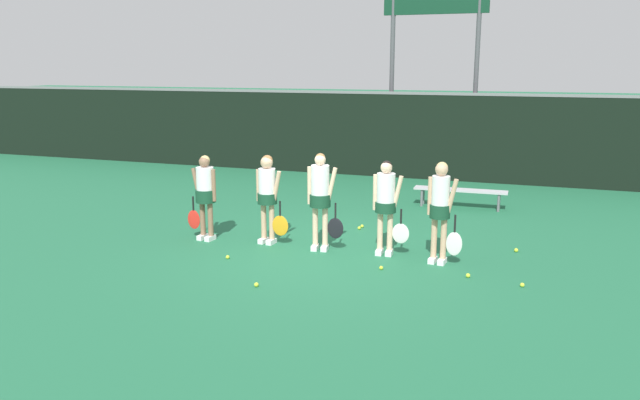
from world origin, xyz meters
The scene contains 19 objects.
ground_plane centered at (0.00, 0.00, 0.00)m, with size 140.00×140.00×0.00m, color #216642.
fence_windscreen centered at (0.00, 7.69, 1.27)m, with size 60.00×0.08×2.52m.
scoreboard centered at (0.52, 8.97, 4.71)m, with size 3.10×0.15×6.13m.
bench_courtside centered at (2.02, 4.25, 0.39)m, with size 2.14×0.39×0.44m.
player_0 centered at (-2.23, -0.10, 0.96)m, with size 0.65×0.38×1.63m.
player_1 centered at (-1.01, 0.07, 0.99)m, with size 0.66×0.36×1.67m.
player_2 centered at (0.05, -0.02, 1.04)m, with size 0.66×0.38×1.76m.
player_3 centered at (1.22, 0.10, 0.98)m, with size 0.66×0.37×1.67m.
player_4 centered at (2.19, -0.08, 1.01)m, with size 0.61×0.34×1.73m.
tennis_ball_0 centered at (0.35, 1.73, 0.03)m, with size 0.07×0.07×0.07m, color #CCE033.
tennis_ball_1 centered at (-1.28, -1.07, 0.03)m, with size 0.07×0.07×0.07m, color #CCE033.
tennis_ball_2 centered at (1.84, 1.80, 0.03)m, with size 0.07×0.07×0.07m, color #CCE033.
tennis_ball_3 centered at (1.11, 0.98, 0.03)m, with size 0.07×0.07×0.07m, color #CCE033.
tennis_ball_4 centered at (-0.22, -2.16, 0.03)m, with size 0.07×0.07×0.07m, color #CCE033.
tennis_ball_5 centered at (1.37, -0.75, 0.03)m, with size 0.06×0.06×0.06m, color #CCE033.
tennis_ball_6 centered at (0.34, 1.57, 0.03)m, with size 0.07×0.07×0.07m, color #CCE033.
tennis_ball_7 centered at (2.75, -0.68, 0.03)m, with size 0.07×0.07×0.07m, color #CCE033.
tennis_ball_8 centered at (3.42, 1.00, 0.04)m, with size 0.07×0.07×0.07m, color #CCE033.
tennis_ball_9 centered at (3.58, -0.84, 0.03)m, with size 0.07×0.07×0.07m, color #CCE033.
Camera 1 is at (3.64, -10.27, 3.30)m, focal length 35.00 mm.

